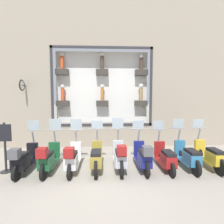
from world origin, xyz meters
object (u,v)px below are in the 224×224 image
at_px(scooter_navy_3, 143,157).
at_px(scooter_silver_4, 120,157).
at_px(scooter_black_8, 24,159).
at_px(scooter_teal_1, 188,156).
at_px(scooter_red_2, 165,158).
at_px(scooter_yellow_0, 210,156).
at_px(scooter_green_7, 48,158).
at_px(scooter_white_6, 72,158).
at_px(scooter_olive_5, 96,158).
at_px(shop_sign_post, 5,146).

relative_size(scooter_navy_3, scooter_silver_4, 0.99).
distance_m(scooter_navy_3, scooter_black_8, 3.85).
height_order(scooter_teal_1, scooter_red_2, scooter_teal_1).
distance_m(scooter_yellow_0, scooter_silver_4, 3.08).
bearing_deg(scooter_green_7, scooter_white_6, -90.13).
xyz_separation_m(scooter_silver_4, scooter_white_6, (-0.01, 1.54, -0.02)).
bearing_deg(scooter_teal_1, scooter_red_2, 90.56).
bearing_deg(scooter_olive_5, shop_sign_post, 89.02).
relative_size(scooter_yellow_0, scooter_silver_4, 1.00).
bearing_deg(scooter_red_2, scooter_green_7, 90.84).
bearing_deg(scooter_red_2, scooter_white_6, 91.08).
distance_m(scooter_olive_5, scooter_black_8, 2.31).
relative_size(scooter_red_2, scooter_olive_5, 0.99).
xyz_separation_m(scooter_teal_1, scooter_black_8, (-0.07, 5.39, 0.02)).
xyz_separation_m(scooter_white_6, scooter_green_7, (0.00, 0.77, 0.00)).
height_order(scooter_teal_1, scooter_white_6, scooter_white_6).
bearing_deg(scooter_navy_3, scooter_silver_4, 89.17).
distance_m(scooter_teal_1, scooter_navy_3, 1.54).
distance_m(scooter_navy_3, scooter_green_7, 3.08).
bearing_deg(scooter_green_7, shop_sign_post, 85.23).
xyz_separation_m(scooter_red_2, shop_sign_post, (0.06, 5.25, 0.46)).
bearing_deg(scooter_teal_1, scooter_olive_5, 89.96).
bearing_deg(scooter_navy_3, scooter_green_7, 89.99).
xyz_separation_m(scooter_navy_3, scooter_green_7, (0.00, 3.08, -0.00)).
bearing_deg(scooter_yellow_0, scooter_teal_1, 90.08).
bearing_deg(scooter_teal_1, scooter_yellow_0, -89.92).
xyz_separation_m(scooter_teal_1, scooter_red_2, (-0.01, 0.77, -0.02)).
relative_size(scooter_yellow_0, scooter_navy_3, 1.00).
height_order(scooter_yellow_0, shop_sign_post, shop_sign_post).
height_order(scooter_navy_3, scooter_olive_5, scooter_olive_5).
xyz_separation_m(scooter_olive_5, scooter_black_8, (-0.07, 2.31, 0.01)).
bearing_deg(shop_sign_post, scooter_olive_5, -90.98).
height_order(scooter_yellow_0, scooter_green_7, scooter_green_7).
relative_size(scooter_navy_3, shop_sign_post, 1.11).
xyz_separation_m(scooter_green_7, shop_sign_post, (0.12, 1.40, 0.40)).
bearing_deg(scooter_white_6, scooter_teal_1, -89.02).
bearing_deg(scooter_yellow_0, scooter_navy_3, 91.63).
xyz_separation_m(scooter_navy_3, scooter_black_8, (-0.01, 3.85, -0.01)).
height_order(scooter_teal_1, scooter_black_8, scooter_teal_1).
relative_size(scooter_yellow_0, scooter_teal_1, 1.00).
bearing_deg(scooter_white_6, scooter_black_8, 90.17).
bearing_deg(shop_sign_post, scooter_yellow_0, -90.44).
bearing_deg(scooter_navy_3, scooter_red_2, -85.77).
xyz_separation_m(scooter_red_2, scooter_black_8, (-0.06, 4.62, 0.05)).
height_order(scooter_silver_4, scooter_olive_5, scooter_silver_4).
height_order(scooter_yellow_0, scooter_black_8, scooter_yellow_0).
bearing_deg(scooter_black_8, scooter_green_7, -89.52).
bearing_deg(scooter_white_6, scooter_olive_5, -84.94).
bearing_deg(scooter_green_7, scooter_red_2, -89.16).
relative_size(scooter_silver_4, shop_sign_post, 1.12).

